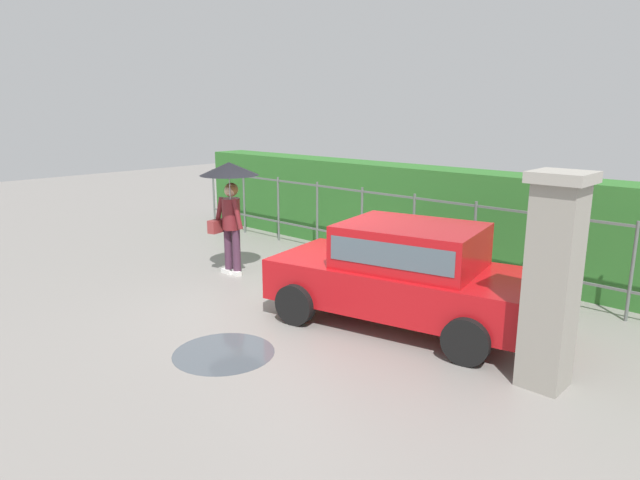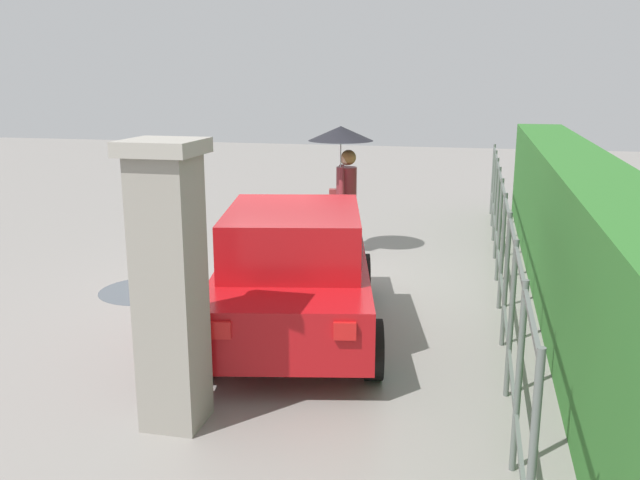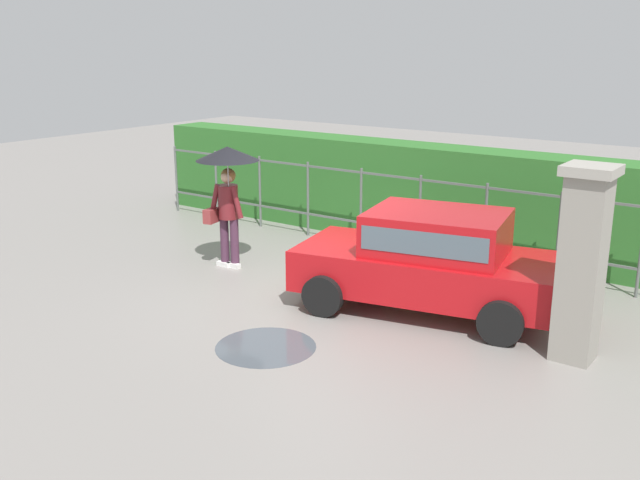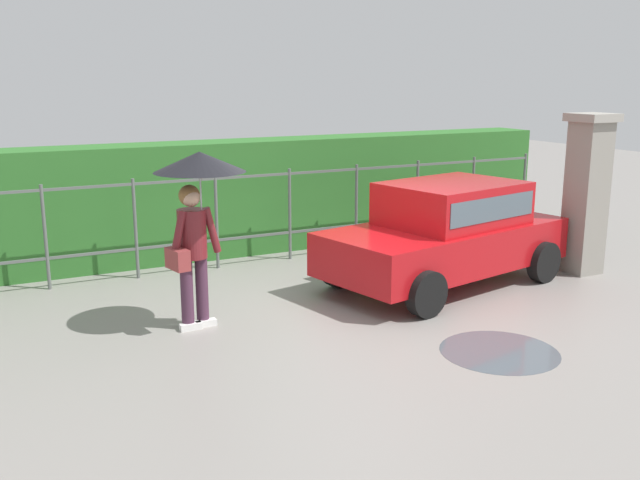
# 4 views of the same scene
# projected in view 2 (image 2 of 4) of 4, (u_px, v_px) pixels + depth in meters

# --- Properties ---
(ground_plane) EXTENTS (40.00, 40.00, 0.00)m
(ground_plane) POSITION_uv_depth(u_px,v_px,m) (294.00, 287.00, 9.56)
(ground_plane) COLOR gray
(car) EXTENTS (3.96, 2.45, 1.48)m
(car) POSITION_uv_depth(u_px,v_px,m) (294.00, 266.00, 7.67)
(car) COLOR #B71116
(car) RESTS_ON ground
(pedestrian) EXTENTS (1.06, 1.06, 2.11)m
(pedestrian) POSITION_uv_depth(u_px,v_px,m) (343.00, 156.00, 11.06)
(pedestrian) COLOR #47283D
(pedestrian) RESTS_ON ground
(gate_pillar) EXTENTS (0.60, 0.60, 2.42)m
(gate_pillar) POSITION_uv_depth(u_px,v_px,m) (170.00, 284.00, 5.55)
(gate_pillar) COLOR gray
(gate_pillar) RESTS_ON ground
(fence_section) EXTENTS (11.33, 0.05, 1.50)m
(fence_section) POSITION_uv_depth(u_px,v_px,m) (501.00, 235.00, 9.09)
(fence_section) COLOR #59605B
(fence_section) RESTS_ON ground
(hedge_row) EXTENTS (12.28, 0.90, 1.90)m
(hedge_row) POSITION_uv_depth(u_px,v_px,m) (573.00, 229.00, 8.87)
(hedge_row) COLOR #2D6B28
(hedge_row) RESTS_ON ground
(puddle_near) EXTENTS (1.30, 1.30, 0.00)m
(puddle_near) POSITION_uv_depth(u_px,v_px,m) (147.00, 291.00, 9.40)
(puddle_near) COLOR #4C545B
(puddle_near) RESTS_ON ground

